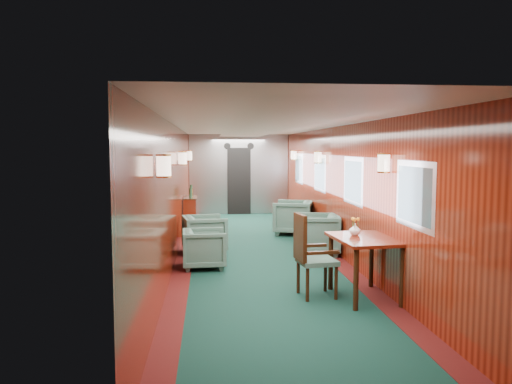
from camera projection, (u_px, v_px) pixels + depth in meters
The scene contains 12 objects.
room at pixel (258, 168), 9.14m from camera, with size 12.00×12.10×2.40m.
bulkhead at pixel (239, 175), 15.04m from camera, with size 2.98×0.17×2.39m.
windows_right at pixel (334, 177), 9.54m from camera, with size 0.02×8.60×0.80m.
wall_sconces at pixel (255, 159), 9.69m from camera, with size 2.97×7.97×0.25m.
dining_table at pixel (365, 247), 6.61m from camera, with size 0.86×1.15×0.82m.
side_chair at pixel (309, 252), 6.66m from camera, with size 0.56×0.58×1.13m.
credenza at pixel (190, 215), 11.62m from camera, with size 0.30×0.96×1.14m.
flower_vase at pixel (355, 229), 6.75m from camera, with size 0.15×0.15×0.16m, color white.
armchair_left_near at pixel (205, 249), 8.30m from camera, with size 0.69×0.72×0.65m, color #1B403A.
armchair_left_far at pixel (205, 234), 9.52m from camera, with size 0.76×0.79×0.72m, color #1B403A.
armchair_right_near at pixel (317, 234), 9.38m from camera, with size 0.82×0.84×0.77m, color #1B403A.
armchair_right_far at pixel (293, 217), 11.55m from camera, with size 0.84×0.87×0.79m, color #1B403A.
Camera 1 is at (-0.90, -9.10, 2.00)m, focal length 35.00 mm.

